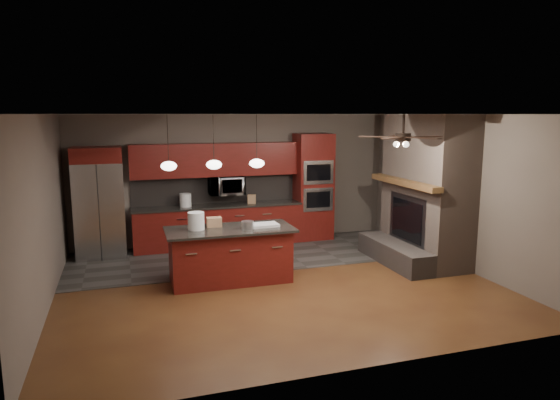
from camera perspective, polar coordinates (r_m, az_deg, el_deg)
name	(u,v)px	position (r m, az deg, el deg)	size (l,w,h in m)	color
ground	(277,283)	(8.48, -0.31, -9.50)	(7.00, 7.00, 0.00)	brown
ceiling	(277,114)	(8.01, -0.33, 9.77)	(7.00, 6.00, 0.02)	white
back_wall	(236,179)	(11.00, -5.03, 2.41)	(7.00, 0.02, 2.80)	#62574F
right_wall	(458,191)	(9.76, 19.69, 0.94)	(0.02, 6.00, 2.80)	#62574F
left_wall	(42,214)	(7.84, -25.52, -1.48)	(0.02, 6.00, 2.80)	#62574F
slate_tile_patch	(250,255)	(10.13, -3.39, -6.26)	(7.00, 2.40, 0.01)	#393634
fireplace_column	(424,195)	(9.82, 16.10, 0.58)	(1.30, 2.10, 2.80)	brown
back_cabinetry	(217,205)	(10.73, -7.16, -0.54)	(3.59, 0.64, 2.20)	maroon
oven_tower	(313,187)	(11.23, 3.82, 1.51)	(0.80, 0.63, 2.38)	maroon
microwave	(226,186)	(10.71, -6.16, 1.66)	(0.73, 0.41, 0.50)	silver
refrigerator	(99,203)	(10.41, -19.96, -0.29)	(0.94, 0.75, 2.18)	silver
kitchen_island	(230,255)	(8.50, -5.70, -6.23)	(2.14, 0.99, 0.92)	maroon
white_bucket	(196,221)	(8.33, -9.57, -2.38)	(0.27, 0.27, 0.29)	white
paint_can	(248,225)	(8.28, -3.72, -2.89)	(0.21, 0.21, 0.14)	silver
paint_tray	(265,225)	(8.50, -1.78, -2.86)	(0.46, 0.32, 0.05)	silver
cardboard_box	(214,222)	(8.53, -7.54, -2.51)	(0.25, 0.18, 0.16)	#A77956
counter_bucket	(185,200)	(10.56, -10.76, -0.01)	(0.24, 0.24, 0.28)	white
counter_box	(252,199)	(10.78, -3.25, 0.11)	(0.17, 0.13, 0.19)	#A67B55
pendant_left	(169,166)	(8.41, -12.59, 3.84)	(0.26, 0.26, 0.92)	black
pendant_center	(214,164)	(8.51, -7.55, 4.06)	(0.26, 0.26, 0.92)	black
pendant_right	(257,163)	(8.68, -2.66, 4.24)	(0.26, 0.26, 0.92)	black
ceiling_fan	(403,137)	(8.04, 13.88, 7.05)	(1.27, 1.33, 0.41)	black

